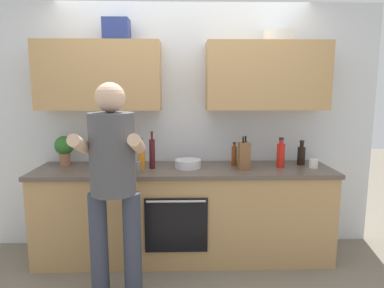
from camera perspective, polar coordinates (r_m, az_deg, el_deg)
ground_plane at (r=3.59m, az=-1.29°, el=-18.16°), size 12.00×12.00×0.00m
back_wall_unit at (r=3.47m, az=-1.39°, el=6.66°), size 4.00×0.38×2.50m
counter at (r=3.41m, az=-1.33°, el=-11.41°), size 2.84×0.67×0.90m
person_standing at (r=2.64m, az=-13.09°, el=-5.22°), size 0.49×0.45×1.70m
bottle_vinegar at (r=3.38m, az=7.07°, el=-1.90°), size 0.05×0.05×0.24m
bottle_wine at (r=3.26m, az=-6.69°, el=-1.55°), size 0.06×0.06×0.35m
bottle_water at (r=3.38m, az=-10.91°, el=-2.09°), size 0.05×0.05×0.24m
bottle_juice at (r=3.23m, az=-8.43°, el=-2.17°), size 0.06×0.06×0.30m
bottle_soy at (r=3.57m, az=17.83°, el=-1.72°), size 0.08×0.08×0.25m
bottle_hotsauce at (r=3.39m, az=14.63°, el=-1.72°), size 0.08×0.08×0.29m
cup_stoneware at (r=3.11m, az=-9.15°, el=-3.85°), size 0.07×0.07×0.11m
cup_coffee at (r=3.48m, az=19.68°, el=-3.10°), size 0.08×0.08×0.08m
mixing_bowl at (r=3.28m, az=-0.68°, el=-3.34°), size 0.25×0.25×0.08m
knife_block at (r=3.25m, az=8.70°, el=-1.96°), size 0.10×0.14×0.31m
potted_herb at (r=3.58m, az=-20.58°, el=-0.60°), size 0.19×0.19×0.29m
grocery_bag_crisps at (r=3.28m, az=-14.00°, el=-2.97°), size 0.27×0.20×0.15m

